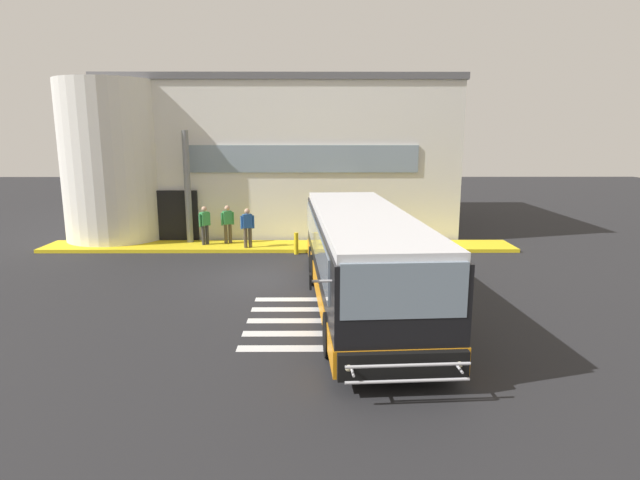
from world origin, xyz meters
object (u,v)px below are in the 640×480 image
object	(u,v)px
passenger_by_doorway	(228,222)
passenger_at_curb_edge	(247,225)
bus_main_foreground	(361,260)
passenger_near_column	(205,223)
safety_bollard_yellow	(296,244)
entry_support_column	(188,187)

from	to	relation	value
passenger_by_doorway	passenger_at_curb_edge	world-z (taller)	same
passenger_by_doorway	bus_main_foreground	bearing A→B (deg)	-57.14
passenger_near_column	safety_bollard_yellow	size ratio (longest dim) A/B	1.86
bus_main_foreground	safety_bollard_yellow	xyz separation A→B (m)	(-2.12, 6.48, -0.88)
passenger_near_column	passenger_by_doorway	size ratio (longest dim) A/B	1.00
bus_main_foreground	passenger_at_curb_edge	xyz separation A→B (m)	(-4.20, 7.12, -0.22)
entry_support_column	bus_main_foreground	distance (m)	10.87
passenger_by_doorway	passenger_near_column	bearing A→B (deg)	-163.19
safety_bollard_yellow	passenger_near_column	bearing A→B (deg)	162.50
passenger_near_column	safety_bollard_yellow	world-z (taller)	passenger_near_column
entry_support_column	passenger_at_curb_edge	world-z (taller)	entry_support_column
bus_main_foreground	safety_bollard_yellow	size ratio (longest dim) A/B	12.46
bus_main_foreground	passenger_at_curb_edge	distance (m)	8.27
passenger_near_column	entry_support_column	bearing A→B (deg)	146.20
bus_main_foreground	passenger_near_column	world-z (taller)	bus_main_foreground
passenger_near_column	passenger_at_curb_edge	distance (m)	2.03
safety_bollard_yellow	passenger_at_curb_edge	bearing A→B (deg)	162.89
bus_main_foreground	passenger_by_doorway	bearing A→B (deg)	122.86
passenger_by_doorway	passenger_at_curb_edge	distance (m)	1.34
bus_main_foreground	passenger_by_doorway	distance (m)	9.56
bus_main_foreground	passenger_at_curb_edge	size ratio (longest dim) A/B	6.70
bus_main_foreground	safety_bollard_yellow	world-z (taller)	bus_main_foreground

